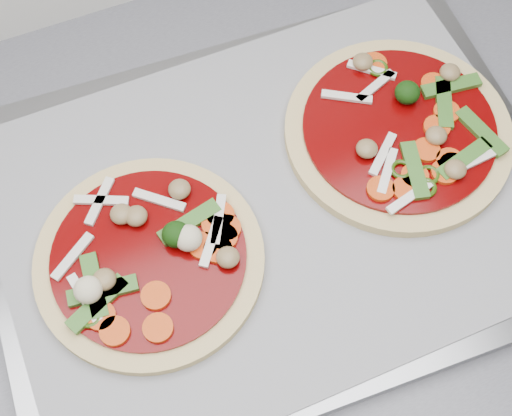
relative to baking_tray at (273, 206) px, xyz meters
name	(u,v)px	position (x,y,z in m)	size (l,w,h in m)	color
baking_tray	(273,206)	(0.00, 0.00, 0.00)	(0.51, 0.38, 0.02)	gray
parchment	(273,201)	(0.00, 0.00, 0.01)	(0.49, 0.35, 0.00)	gray
pizza_left	(150,258)	(-0.12, -0.01, 0.02)	(0.21, 0.21, 0.03)	tan
pizza_right	(401,131)	(0.14, 0.02, 0.02)	(0.28, 0.28, 0.04)	tan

